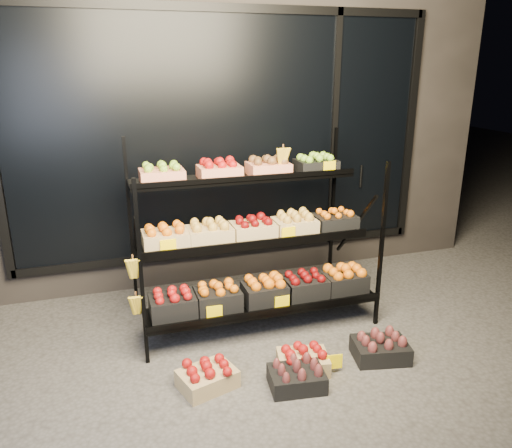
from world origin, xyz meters
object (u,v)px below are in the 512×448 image
object	(u,v)px
floor_crate_left	(207,376)
floor_crate_midright	(303,359)
floor_crate_midleft	(297,376)
display_rack	(254,239)

from	to	relation	value
floor_crate_left	floor_crate_midright	world-z (taller)	floor_crate_left
floor_crate_midleft	floor_crate_midright	bearing A→B (deg)	63.08
floor_crate_left	floor_crate_midleft	size ratio (longest dim) A/B	1.08
display_rack	floor_crate_midleft	bearing A→B (deg)	-90.27
floor_crate_midright	floor_crate_midleft	bearing A→B (deg)	-112.03
floor_crate_midleft	floor_crate_left	bearing A→B (deg)	169.54
floor_crate_midright	display_rack	bearing A→B (deg)	110.01
floor_crate_midright	floor_crate_left	bearing A→B (deg)	-168.83
display_rack	floor_crate_midright	bearing A→B (deg)	-82.18
display_rack	floor_crate_left	xyz separation A→B (m)	(-0.63, -0.87, -0.69)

